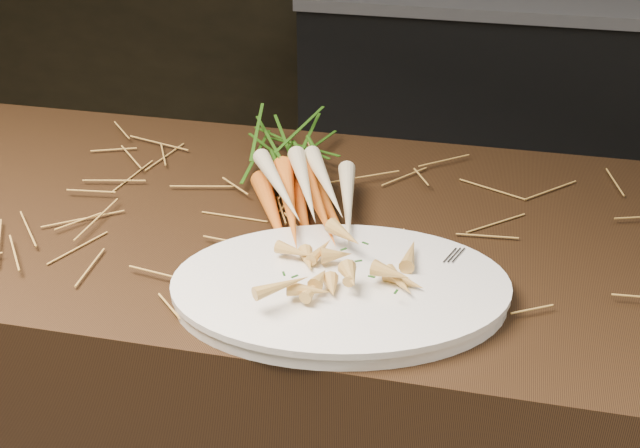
{
  "coord_description": "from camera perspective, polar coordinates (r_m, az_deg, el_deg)",
  "views": [
    {
      "loc": [
        0.08,
        -0.78,
        1.53
      ],
      "look_at": [
        -0.14,
        0.19,
        0.96
      ],
      "focal_mm": 45.0,
      "sensor_mm": 36.0,
      "label": 1
    }
  ],
  "objects": [
    {
      "name": "main_counter",
      "position": [
        1.53,
        6.19,
        -15.38
      ],
      "size": [
        2.4,
        0.7,
        0.9
      ],
      "primitive_type": "cube",
      "color": "black",
      "rests_on": "ground"
    },
    {
      "name": "back_counter",
      "position": [
        3.16,
        15.99,
        8.17
      ],
      "size": [
        1.82,
        0.62,
        0.84
      ],
      "color": "black",
      "rests_on": "ground"
    },
    {
      "name": "straw_bedding",
      "position": [
        1.24,
        7.33,
        -0.31
      ],
      "size": [
        1.4,
        0.6,
        0.02
      ],
      "primitive_type": null,
      "color": "#AB7C3B",
      "rests_on": "main_counter"
    },
    {
      "name": "root_veg_bunch",
      "position": [
        1.36,
        -1.96,
        4.32
      ],
      "size": [
        0.33,
        0.51,
        0.09
      ],
      "rotation": [
        0.0,
        0.0,
        0.38
      ],
      "color": "#C55E14",
      "rests_on": "main_counter"
    },
    {
      "name": "serving_platter",
      "position": [
        1.08,
        1.46,
        -4.83
      ],
      "size": [
        0.5,
        0.39,
        0.02
      ],
      "primitive_type": null,
      "rotation": [
        0.0,
        0.0,
        0.21
      ],
      "color": "white",
      "rests_on": "main_counter"
    },
    {
      "name": "roasted_veg_heap",
      "position": [
        1.06,
        1.49,
        -3.19
      ],
      "size": [
        0.25,
        0.2,
        0.05
      ],
      "primitive_type": null,
      "rotation": [
        0.0,
        0.0,
        0.21
      ],
      "color": "gold",
      "rests_on": "serving_platter"
    },
    {
      "name": "serving_fork",
      "position": [
        1.07,
        10.08,
        -4.82
      ],
      "size": [
        0.07,
        0.17,
        0.0
      ],
      "primitive_type": "cube",
      "rotation": [
        0.0,
        0.0,
        -0.33
      ],
      "color": "silver",
      "rests_on": "serving_platter"
    }
  ]
}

